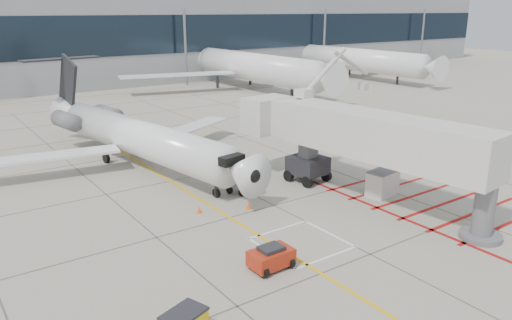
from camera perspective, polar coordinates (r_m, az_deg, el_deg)
ground_plane at (r=28.73m, az=6.97°, el=-7.63°), size 260.00×260.00×0.00m
regional_jet at (r=37.26m, az=-11.55°, el=4.18°), size 27.84×32.96×7.78m
jet_bridge at (r=31.40m, az=14.24°, el=1.55°), size 11.20×20.08×7.67m
pushback_tug at (r=24.08m, az=1.73°, el=-10.99°), size 2.09×1.33×1.21m
baggage_cart at (r=33.70m, az=-1.53°, el=-2.52°), size 2.46×2.04×1.33m
ground_power_unit at (r=34.00m, az=14.26°, el=-2.54°), size 2.33×1.58×1.71m
cone_nose at (r=30.55m, az=-6.53°, el=-5.65°), size 0.31×0.31×0.43m
cone_side at (r=30.97m, az=-0.84°, el=-5.18°), size 0.33×0.33×0.46m
terminal_building at (r=93.56m, az=-18.35°, el=13.05°), size 180.00×28.00×14.00m
terminal_glass_band at (r=80.22m, az=-15.32°, el=13.53°), size 180.00×0.10×6.00m
terminal_dome at (r=125.17m, az=9.81°, el=17.60°), size 40.00×28.00×28.00m
bg_aircraft_c at (r=78.41m, az=-1.71°, el=12.75°), size 37.48×41.65×12.49m
bg_aircraft_d at (r=92.98m, az=10.41°, el=12.89°), size 35.15×39.05×11.72m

